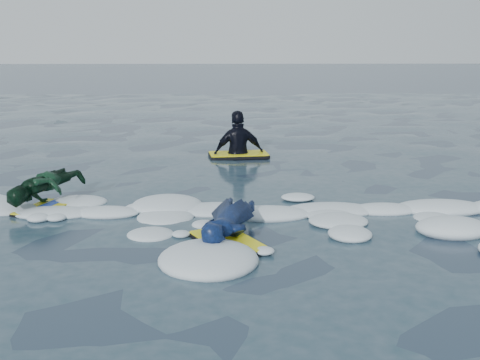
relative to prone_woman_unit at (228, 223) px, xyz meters
name	(u,v)px	position (x,y,z in m)	size (l,w,h in m)	color
ground	(183,253)	(-0.51, -0.46, -0.21)	(120.00, 120.00, 0.00)	#19273D
foam_band	(188,226)	(-0.51, 0.57, -0.21)	(12.00, 3.10, 0.30)	white
prone_woman_unit	(228,223)	(0.00, 0.00, 0.00)	(0.99, 1.66, 0.40)	black
prone_child_unit	(46,190)	(-2.59, 1.48, 0.06)	(1.15, 1.46, 0.52)	black
waiting_rider_unit	(239,155)	(0.25, 5.29, -0.15)	(1.28, 0.81, 1.82)	black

